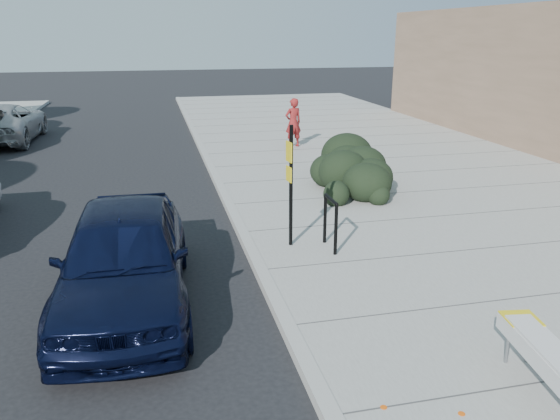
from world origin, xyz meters
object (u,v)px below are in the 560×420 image
(suv_silver, at_px, (3,123))
(pedestrian, at_px, (293,123))
(bike_rack, at_px, (330,218))
(sign_post, at_px, (290,178))
(sedan_navy, at_px, (124,257))
(bench, at_px, (555,364))

(suv_silver, bearing_deg, pedestrian, 159.74)
(bike_rack, height_order, sign_post, sign_post)
(bike_rack, relative_size, suv_silver, 0.19)
(sedan_navy, distance_m, suv_silver, 16.22)
(bench, bearing_deg, pedestrian, 95.79)
(sedan_navy, bearing_deg, sign_post, 28.89)
(bench, height_order, pedestrian, pedestrian)
(bike_rack, bearing_deg, bench, -79.50)
(sign_post, height_order, sedan_navy, sign_post)
(bike_rack, height_order, pedestrian, pedestrian)
(bench, height_order, suv_silver, suv_silver)
(bike_rack, xyz_separation_m, sign_post, (-0.72, 0.35, 0.75))
(sign_post, relative_size, pedestrian, 1.35)
(bench, distance_m, sedan_navy, 6.13)
(bike_rack, xyz_separation_m, suv_silver, (-9.00, 14.15, -0.01))
(bike_rack, bearing_deg, sedan_navy, -162.98)
(sedan_navy, bearing_deg, bench, -36.55)
(pedestrian, bearing_deg, sedan_navy, 48.75)
(bench, distance_m, bike_rack, 5.13)
(sedan_navy, relative_size, suv_silver, 0.89)
(suv_silver, distance_m, pedestrian, 11.63)
(bench, bearing_deg, sign_post, 116.57)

